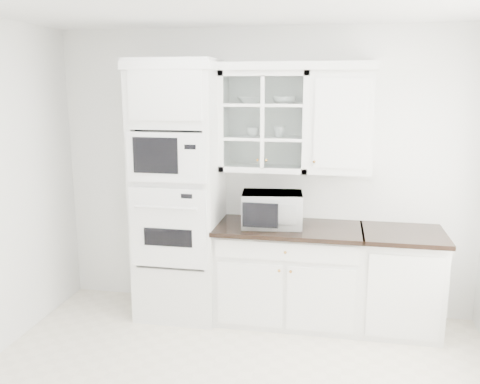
# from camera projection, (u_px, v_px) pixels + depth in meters

# --- Properties ---
(room_shell) EXTENTS (4.00, 3.50, 2.70)m
(room_shell) POSITION_uv_depth(u_px,v_px,m) (237.00, 143.00, 3.51)
(room_shell) COLOR white
(room_shell) RESTS_ON ground
(oven_column) EXTENTS (0.76, 0.68, 2.40)m
(oven_column) POSITION_uv_depth(u_px,v_px,m) (179.00, 192.00, 4.72)
(oven_column) COLOR white
(oven_column) RESTS_ON ground
(base_cabinet_run) EXTENTS (1.32, 0.67, 0.92)m
(base_cabinet_run) POSITION_uv_depth(u_px,v_px,m) (288.00, 273.00, 4.71)
(base_cabinet_run) COLOR white
(base_cabinet_run) RESTS_ON ground
(extra_base_cabinet) EXTENTS (0.72, 0.67, 0.92)m
(extra_base_cabinet) POSITION_uv_depth(u_px,v_px,m) (400.00, 280.00, 4.53)
(extra_base_cabinet) COLOR white
(extra_base_cabinet) RESTS_ON ground
(upper_cabinet_glass) EXTENTS (0.80, 0.33, 0.90)m
(upper_cabinet_glass) POSITION_uv_depth(u_px,v_px,m) (265.00, 121.00, 4.60)
(upper_cabinet_glass) COLOR white
(upper_cabinet_glass) RESTS_ON room_shell
(upper_cabinet_solid) EXTENTS (0.55, 0.33, 0.90)m
(upper_cabinet_solid) POSITION_uv_depth(u_px,v_px,m) (341.00, 122.00, 4.48)
(upper_cabinet_solid) COLOR white
(upper_cabinet_solid) RESTS_ON room_shell
(crown_molding) EXTENTS (2.14, 0.38, 0.07)m
(crown_molding) POSITION_uv_depth(u_px,v_px,m) (253.00, 66.00, 4.50)
(crown_molding) COLOR white
(crown_molding) RESTS_ON room_shell
(countertop_microwave) EXTENTS (0.58, 0.50, 0.31)m
(countertop_microwave) POSITION_uv_depth(u_px,v_px,m) (272.00, 209.00, 4.59)
(countertop_microwave) COLOR white
(countertop_microwave) RESTS_ON base_cabinet_run
(bowl_a) EXTENTS (0.30, 0.30, 0.06)m
(bowl_a) POSITION_uv_depth(u_px,v_px,m) (250.00, 100.00, 4.58)
(bowl_a) COLOR white
(bowl_a) RESTS_ON upper_cabinet_glass
(bowl_b) EXTENTS (0.21, 0.21, 0.06)m
(bowl_b) POSITION_uv_depth(u_px,v_px,m) (284.00, 100.00, 4.55)
(bowl_b) COLOR white
(bowl_b) RESTS_ON upper_cabinet_glass
(cup_a) EXTENTS (0.14, 0.14, 0.08)m
(cup_a) POSITION_uv_depth(u_px,v_px,m) (253.00, 132.00, 4.66)
(cup_a) COLOR white
(cup_a) RESTS_ON upper_cabinet_glass
(cup_b) EXTENTS (0.14, 0.14, 0.10)m
(cup_b) POSITION_uv_depth(u_px,v_px,m) (279.00, 132.00, 4.59)
(cup_b) COLOR white
(cup_b) RESTS_ON upper_cabinet_glass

